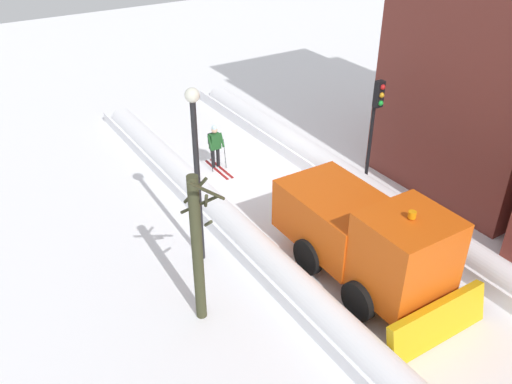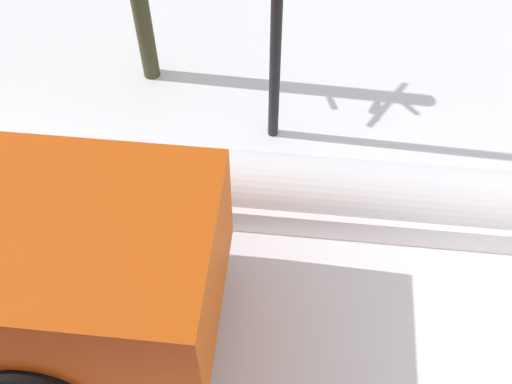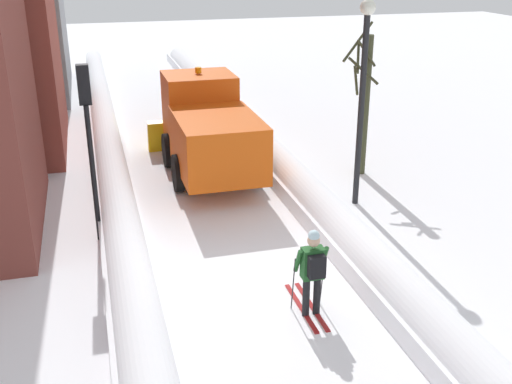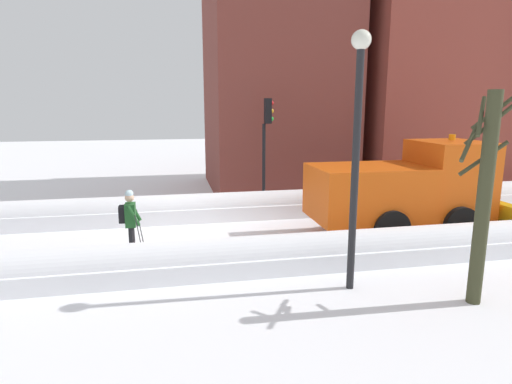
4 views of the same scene
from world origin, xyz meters
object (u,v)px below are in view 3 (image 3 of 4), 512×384
traffic_light_pole (88,120)px  bare_tree_near (364,102)px  street_lamp (363,81)px  skier (313,269)px  plow_truck (208,129)px

traffic_light_pole → bare_tree_near: (8.09, 2.55, -0.70)m
street_lamp → skier: bearing=-122.5°
traffic_light_pole → street_lamp: street_lamp is taller
traffic_light_pole → street_lamp: size_ratio=0.78×
skier → bare_tree_near: size_ratio=0.39×
plow_truck → bare_tree_near: size_ratio=1.30×
plow_truck → skier: (0.33, -8.27, -0.48)m
plow_truck → traffic_light_pole: 5.30m
traffic_light_pole → street_lamp: (6.96, 0.33, 0.46)m
plow_truck → street_lamp: size_ratio=1.10×
bare_tree_near → traffic_light_pole: bearing=-162.5°
plow_truck → skier: bearing=-87.7°
street_lamp → bare_tree_near: size_ratio=1.19×
traffic_light_pole → bare_tree_near: 8.51m
skier → bare_tree_near: 8.40m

